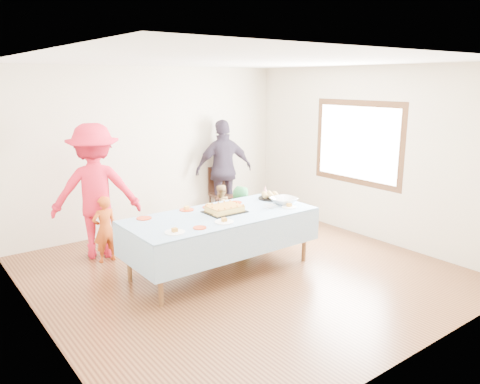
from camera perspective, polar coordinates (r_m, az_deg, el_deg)
The scene contains 22 objects.
ground at distance 6.31m, azimuth 0.24°, elevation -9.65°, with size 5.00×5.00×0.00m, color #472414.
room_walls at distance 5.88m, azimuth 0.66°, elevation 6.58°, with size 5.04×5.04×2.72m.
party_table at distance 6.11m, azimuth -2.34°, elevation -3.19°, with size 2.50×1.10×0.78m.
birthday_cake at distance 6.16m, azimuth -1.88°, elevation -2.11°, with size 0.51×0.39×0.09m.
rolls_tray at distance 6.86m, azimuth 3.67°, elevation -0.49°, with size 0.34×0.34×0.10m.
punch_bowl at distance 6.61m, azimuth 5.35°, elevation -1.06°, with size 0.35×0.35×0.09m, color silver.
party_hat at distance 7.08m, azimuth 3.09°, elevation 0.23°, with size 0.09×0.09×0.15m, color white.
fork_pile at distance 6.37m, azimuth 3.62°, elevation -1.69°, with size 0.24×0.18×0.07m, color white, non-canonical shape.
plate_red_far_a at distance 6.01m, azimuth -11.63°, elevation -3.14°, with size 0.19×0.19×0.01m, color red.
plate_red_far_b at distance 6.30m, azimuth -6.51°, elevation -2.17°, with size 0.19×0.19×0.01m, color red.
plate_red_far_c at distance 6.40m, azimuth -3.78°, elevation -1.86°, with size 0.19×0.19×0.01m, color red.
plate_red_far_d at distance 6.64m, azimuth -0.51°, elevation -1.28°, with size 0.17×0.17×0.01m, color red.
plate_red_near at distance 5.54m, azimuth -4.93°, elevation -4.35°, with size 0.16×0.16×0.01m, color red.
plate_white_left at distance 5.41m, azimuth -7.96°, elevation -4.88°, with size 0.23×0.23×0.01m, color white.
plate_white_mid at distance 5.74m, azimuth -1.94°, elevation -3.66°, with size 0.24×0.24×0.01m, color white.
plate_white_right at distance 6.44m, azimuth 6.01°, elevation -1.82°, with size 0.20×0.20×0.01m, color white.
dining_chair at distance 8.60m, azimuth -2.38°, elevation 0.29°, with size 0.49×0.49×0.93m.
toddler_left at distance 6.75m, azimuth -16.15°, elevation -4.35°, with size 0.34×0.23×0.94m, color #C24C18.
toddler_mid at distance 7.21m, azimuth 0.10°, elevation -2.82°, with size 0.44×0.29×0.91m, color #256F36.
toddler_right at distance 7.75m, azimuth -2.40°, elevation -2.05°, with size 0.39×0.31×0.81m, color tan.
adult_left at distance 6.88m, azimuth -17.19°, elevation 0.08°, with size 1.23×0.71×1.91m, color red.
adult_right at distance 8.47m, azimuth -1.98°, elevation 2.74°, with size 1.06×0.44×1.80m, color #352C3D.
Camera 1 is at (-3.52, -4.61, 2.48)m, focal length 35.00 mm.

